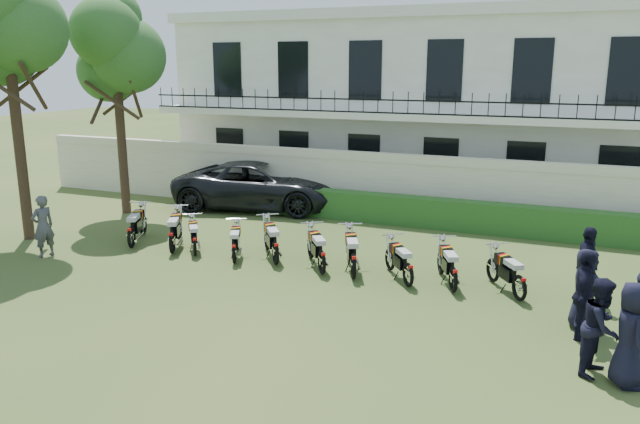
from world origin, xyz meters
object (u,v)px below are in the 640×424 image
object	(u,v)px
officer_1	(601,327)
motorcycle_7	(408,269)
tree_west_mid	(6,17)
officer_0	(631,335)
tree_west_near	(116,48)
officer_2	(584,295)
motorcycle_2	(195,241)
motorcycle_3	(234,248)
suv	(260,185)
motorcycle_9	(520,282)
officer_5	(586,265)
motorcycle_5	(322,256)
motorcycle_6	(354,260)
motorcycle_4	(275,247)
officer_3	(585,289)
motorcycle_1	(172,237)
inspector	(43,226)
motorcycle_0	(131,232)
motorcycle_8	(454,273)

from	to	relation	value
officer_1	motorcycle_7	bearing A→B (deg)	73.01
tree_west_mid	officer_0	world-z (taller)	tree_west_mid
tree_west_near	officer_2	world-z (taller)	tree_west_near
motorcycle_2	motorcycle_3	distance (m)	1.40
motorcycle_2	suv	distance (m)	6.26
officer_0	motorcycle_2	bearing A→B (deg)	57.88
tree_west_mid	motorcycle_9	xyz separation A→B (m)	(14.69, 0.36, -6.18)
officer_0	officer_5	world-z (taller)	officer_0
motorcycle_5	suv	xyz separation A→B (m)	(-5.09, 6.20, 0.38)
motorcycle_5	motorcycle_6	size ratio (longest dim) A/B	0.87
motorcycle_3	officer_1	distance (m)	9.53
motorcycle_4	officer_2	xyz separation A→B (m)	(7.70, -1.81, 0.40)
motorcycle_4	officer_3	size ratio (longest dim) A/B	1.02
officer_3	officer_0	bearing A→B (deg)	-153.40
tree_west_mid	motorcycle_5	distance (m)	11.57
motorcycle_2	officer_0	bearing A→B (deg)	-52.89
officer_2	tree_west_mid	bearing A→B (deg)	90.20
motorcycle_1	officer_1	size ratio (longest dim) A/B	1.09
tree_west_near	suv	xyz separation A→B (m)	(4.19, 2.54, -5.01)
tree_west_near	motorcycle_4	bearing A→B (deg)	-23.65
tree_west_near	inspector	bearing A→B (deg)	-74.98
motorcycle_0	officer_2	xyz separation A→B (m)	(12.34, -1.57, 0.39)
motorcycle_0	officer_5	world-z (taller)	officer_5
tree_west_mid	officer_5	world-z (taller)	tree_west_mid
tree_west_near	motorcycle_4	distance (m)	10.09
motorcycle_8	officer_2	xyz separation A→B (m)	(2.84, -1.56, 0.42)
motorcycle_0	officer_1	xyz separation A→B (m)	(12.63, -2.99, 0.36)
tree_west_mid	officer_1	world-z (taller)	tree_west_mid
tree_west_mid	officer_0	xyz separation A→B (m)	(16.76, -2.91, -5.74)
officer_5	tree_west_mid	bearing A→B (deg)	110.27
tree_west_near	officer_2	bearing A→B (deg)	-18.64
suv	officer_2	xyz separation A→B (m)	(11.33, -7.78, 0.04)
motorcycle_1	motorcycle_4	xyz separation A→B (m)	(3.19, 0.24, -0.01)
officer_0	motorcycle_8	bearing A→B (deg)	32.65
tree_west_mid	officer_3	bearing A→B (deg)	-2.16
motorcycle_5	motorcycle_9	world-z (taller)	motorcycle_5
tree_west_mid	motorcycle_7	size ratio (longest dim) A/B	5.57
motorcycle_9	officer_3	xyz separation A→B (m)	(1.35, -0.97, 0.36)
motorcycle_5	suv	world-z (taller)	suv
motorcycle_7	officer_2	xyz separation A→B (m)	(3.93, -1.53, 0.44)
tree_west_mid	motorcycle_8	world-z (taller)	tree_west_mid
tree_west_mid	motorcycle_4	distance (m)	10.36
motorcycle_8	motorcycle_9	bearing A→B (deg)	-22.49
motorcycle_5	suv	bearing A→B (deg)	93.94
motorcycle_4	motorcycle_7	distance (m)	3.78
motorcycle_0	officer_2	world-z (taller)	officer_2
motorcycle_4	inspector	xyz separation A→B (m)	(-6.42, -1.79, 0.37)
motorcycle_1	officer_0	bearing A→B (deg)	-42.74
inspector	officer_5	bearing A→B (deg)	112.66
tree_west_near	officer_1	distance (m)	17.87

